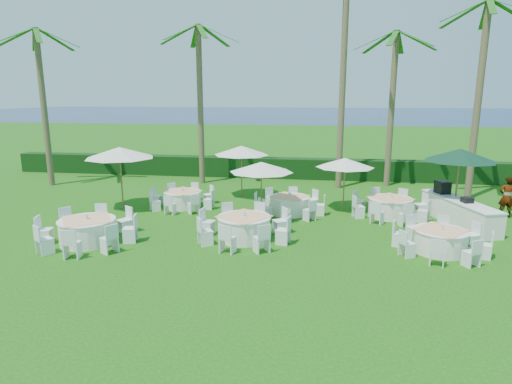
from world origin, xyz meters
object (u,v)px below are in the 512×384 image
Objects in this scene: umbrella_b at (261,167)px; buffet_table at (458,211)px; umbrella_c at (241,150)px; banquet_table_d at (183,199)px; banquet_table_e at (289,204)px; banquet_table_a at (87,230)px; umbrella_a at (120,153)px; banquet_table_b at (244,227)px; umbrella_d at (345,163)px; umbrella_green at (460,155)px; banquet_table_f at (390,207)px; staff_person at (507,197)px; banquet_table_c at (440,240)px.

umbrella_b reaches higher than buffet_table.
umbrella_b is at bearing -68.30° from umbrella_c.
buffet_table is (7.67, 0.55, -1.62)m from umbrella_b.
umbrella_c is 9.87m from buffet_table.
banquet_table_e reaches higher than banquet_table_d.
banquet_table_a is 4.95m from umbrella_a.
banquet_table_a is at bearing -167.35° from banquet_table_b.
umbrella_a reaches higher than banquet_table_d.
umbrella_d is 4.46m from umbrella_green.
banquet_table_f is 1.84× the size of staff_person.
buffet_table is at bearing -14.76° from banquet_table_f.
umbrella_green reaches higher than banquet_table_a.
banquet_table_d is 0.99× the size of umbrella_a.
banquet_table_e is 4.19m from umbrella_c.
banquet_table_c is 1.09× the size of umbrella_c.
banquet_table_f is (4.14, 0.17, 0.02)m from banquet_table_e.
banquet_table_b is at bearing -95.84° from umbrella_b.
banquet_table_c is 0.99× the size of banquet_table_d.
umbrella_d is (3.60, 4.42, 1.66)m from banquet_table_b.
banquet_table_f is at bearing -1.27° from banquet_table_d.
umbrella_a is (-12.44, 3.57, 2.10)m from banquet_table_c.
umbrella_d reaches higher than banquet_table_e.
umbrella_a reaches higher than banquet_table_a.
banquet_table_d is 0.99× the size of banquet_table_e.
banquet_table_c is 0.98× the size of banquet_table_e.
staff_person reaches higher than banquet_table_e.
umbrella_green is at bearing 85.66° from buffet_table.
banquet_table_b is 5.94m from umbrella_d.
banquet_table_c is 6.99m from umbrella_b.
banquet_table_e is at bearing -159.11° from umbrella_d.
banquet_table_b is 1.29× the size of umbrella_b.
umbrella_b is at bearing -171.12° from umbrella_green.
banquet_table_a is at bearing -162.11° from buffet_table.
banquet_table_e is 2.97m from umbrella_d.
umbrella_d is at bearing 20.89° from banquet_table_e.
buffet_table is at bearing 17.89° from banquet_table_a.
umbrella_a is (-7.35, -0.29, 2.10)m from banquet_table_e.
umbrella_a is 1.17× the size of umbrella_b.
umbrella_c is at bearing 101.16° from banquet_table_b.
umbrella_a is 1.20× the size of umbrella_d.
banquet_table_d is at bearing 7.46° from staff_person.
banquet_table_b is 1.13× the size of banquet_table_c.
banquet_table_b is at bearing 28.85° from staff_person.
umbrella_d reaches higher than banquet_table_b.
staff_person is (15.31, 5.47, 0.41)m from banquet_table_a.
banquet_table_b is 1.10× the size of umbrella_a.
banquet_table_d is 3.78m from umbrella_c.
banquet_table_f is 11.68m from umbrella_a.
umbrella_green reaches higher than umbrella_c.
umbrella_a is at bearing 179.20° from buffet_table.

